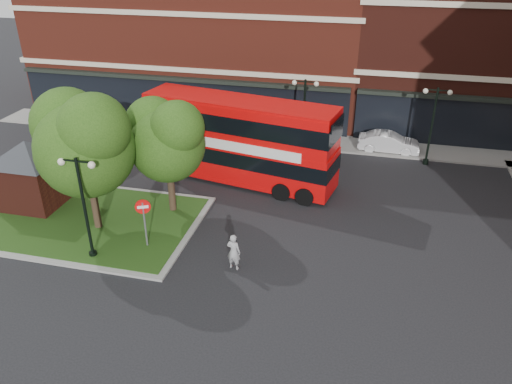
% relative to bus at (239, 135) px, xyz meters
% --- Properties ---
extents(ground, '(120.00, 120.00, 0.00)m').
position_rel_bus_xyz_m(ground, '(1.01, -9.53, -2.86)').
color(ground, black).
rests_on(ground, ground).
extents(pavement_far, '(44.00, 3.00, 0.12)m').
position_rel_bus_xyz_m(pavement_far, '(1.01, 6.97, -2.80)').
color(pavement_far, slate).
rests_on(pavement_far, ground).
extents(terrace_far_left, '(26.00, 12.00, 14.00)m').
position_rel_bus_xyz_m(terrace_far_left, '(-6.99, 14.47, 4.14)').
color(terrace_far_left, maroon).
rests_on(terrace_far_left, ground).
extents(terrace_far_right, '(18.00, 12.00, 16.00)m').
position_rel_bus_xyz_m(terrace_far_right, '(15.01, 14.47, 5.14)').
color(terrace_far_right, '#471911').
rests_on(terrace_far_right, ground).
extents(traffic_island, '(12.60, 7.60, 0.15)m').
position_rel_bus_xyz_m(traffic_island, '(-6.99, -6.53, -2.79)').
color(traffic_island, gray).
rests_on(traffic_island, ground).
extents(kiosk, '(6.51, 6.51, 3.60)m').
position_rel_bus_xyz_m(kiosk, '(-9.99, -5.53, -0.54)').
color(kiosk, '#471911').
rests_on(kiosk, traffic_island).
extents(tree_island_west, '(5.40, 4.71, 7.21)m').
position_rel_bus_xyz_m(tree_island_west, '(-5.58, -6.95, 1.94)').
color(tree_island_west, '#2D2116').
rests_on(tree_island_west, ground).
extents(tree_island_east, '(4.46, 3.90, 6.29)m').
position_rel_bus_xyz_m(tree_island_east, '(-2.56, -4.47, 1.38)').
color(tree_island_east, '#2D2116').
rests_on(tree_island_east, ground).
extents(lamp_island, '(1.72, 0.36, 5.00)m').
position_rel_bus_xyz_m(lamp_island, '(-4.49, -9.33, -0.03)').
color(lamp_island, black).
rests_on(lamp_island, ground).
extents(lamp_far_left, '(1.72, 0.36, 5.00)m').
position_rel_bus_xyz_m(lamp_far_left, '(3.01, 4.97, -0.03)').
color(lamp_far_left, black).
rests_on(lamp_far_left, ground).
extents(lamp_far_right, '(1.72, 0.36, 5.00)m').
position_rel_bus_xyz_m(lamp_far_right, '(11.01, 4.97, -0.03)').
color(lamp_far_right, black).
rests_on(lamp_far_right, ground).
extents(bus, '(11.69, 4.76, 4.36)m').
position_rel_bus_xyz_m(bus, '(0.00, 0.00, 0.00)').
color(bus, red).
rests_on(bus, ground).
extents(woman, '(0.70, 0.53, 1.74)m').
position_rel_bus_xyz_m(woman, '(2.04, -8.62, -1.99)').
color(woman, '#949496').
rests_on(woman, ground).
extents(car_silver, '(4.20, 2.15, 1.37)m').
position_rel_bus_xyz_m(car_silver, '(-1.19, 6.06, -2.17)').
color(car_silver, '#B9BDC1').
rests_on(car_silver, ground).
extents(car_white, '(4.06, 1.49, 1.33)m').
position_rel_bus_xyz_m(car_white, '(8.63, 6.47, -2.19)').
color(car_white, white).
rests_on(car_white, ground).
extents(no_entry_sign, '(0.67, 0.35, 2.59)m').
position_rel_bus_xyz_m(no_entry_sign, '(-2.38, -8.03, -1.01)').
color(no_entry_sign, slate).
rests_on(no_entry_sign, ground).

